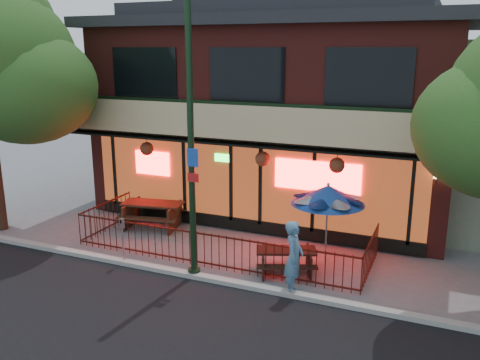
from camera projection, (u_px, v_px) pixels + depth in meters
The scene contains 10 objects.
ground at pixel (201, 270), 13.64m from camera, with size 80.00×80.00×0.00m, color gray.
curb at pixel (192, 275), 13.18m from camera, with size 80.00×0.25×0.12m, color #999993.
restaurant_building at pixel (286, 94), 18.94m from camera, with size 12.96×9.49×8.05m.
patio_fence at pixel (209, 241), 13.93m from camera, with size 8.44×2.62×1.00m.
street_light at pixel (191, 158), 12.49m from camera, with size 0.43×0.32×7.00m.
picnic_table_left at pixel (153, 211), 16.77m from camera, with size 2.24×1.87×0.85m.
picnic_table_right at pixel (286, 257), 13.34m from camera, with size 1.88×1.67×0.67m.
patio_umbrella at pixel (328, 195), 13.67m from camera, with size 2.00×2.00×2.28m.
pedestrian at pixel (294, 258), 12.09m from camera, with size 0.68×0.44×1.85m, color teal.
parking_meter_near at pixel (122, 233), 13.79m from camera, with size 0.14×0.13×1.32m.
Camera 1 is at (5.86, -11.19, 5.77)m, focal length 38.00 mm.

